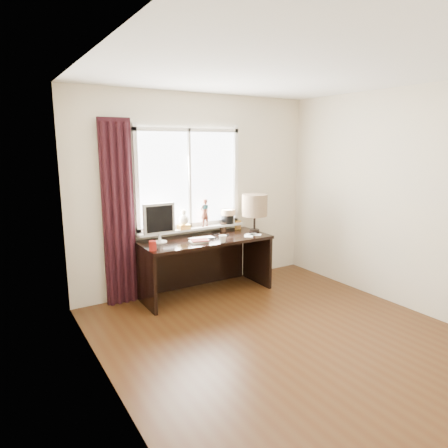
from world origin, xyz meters
TOP-DOWN VIEW (x-y plane):
  - floor at (0.00, 0.00)m, footprint 3.50×4.00m
  - ceiling at (0.00, 0.00)m, footprint 3.50×4.00m
  - wall_back at (0.00, 2.00)m, footprint 3.50×0.00m
  - wall_left at (-1.75, 0.00)m, footprint 0.00×4.00m
  - wall_right at (1.75, 0.00)m, footprint 0.00×4.00m
  - laptop at (-0.17, 1.60)m, footprint 0.33×0.23m
  - mug at (-0.02, 1.33)m, footprint 0.13×0.13m
  - red_cup at (-0.90, 1.43)m, footprint 0.08×0.08m
  - window at (-0.13, 1.95)m, footprint 1.52×0.21m
  - curtain at (-1.13, 1.91)m, footprint 0.38×0.09m
  - desk at (-0.10, 1.73)m, footprint 1.70×0.70m
  - monitor at (-0.69, 1.73)m, footprint 0.40×0.18m
  - notebook_stack at (-0.26, 1.49)m, footprint 0.25×0.21m
  - brush_holder at (0.31, 1.87)m, footprint 0.09×0.09m
  - icon_frame at (0.56, 1.86)m, footprint 0.10×0.03m
  - table_lamp at (0.68, 1.64)m, footprint 0.35×0.35m
  - loose_papers at (0.53, 1.47)m, footprint 0.31×0.22m
  - desk_cables at (0.09, 1.67)m, footprint 0.37×0.26m

SIDE VIEW (x-z plane):
  - floor at x=0.00m, z-range 0.00..0.00m
  - desk at x=-0.10m, z-range 0.13..0.88m
  - loose_papers at x=0.53m, z-range 0.75..0.75m
  - desk_cables at x=0.09m, z-range 0.75..0.76m
  - laptop at x=-0.17m, z-range 0.75..0.78m
  - notebook_stack at x=-0.26m, z-range 0.75..0.78m
  - mug at x=-0.02m, z-range 0.75..0.85m
  - red_cup at x=-0.90m, z-range 0.75..0.86m
  - brush_holder at x=0.31m, z-range 0.69..0.94m
  - icon_frame at x=0.56m, z-range 0.75..0.88m
  - monitor at x=-0.69m, z-range 0.78..1.27m
  - table_lamp at x=0.68m, z-range 0.85..1.37m
  - curtain at x=-1.13m, z-range -0.01..2.24m
  - wall_back at x=0.00m, z-range 0.00..2.60m
  - wall_left at x=-1.75m, z-range 0.00..2.60m
  - wall_right at x=1.75m, z-range 0.00..2.60m
  - window at x=-0.13m, z-range 0.61..2.01m
  - ceiling at x=0.00m, z-range 2.60..2.60m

